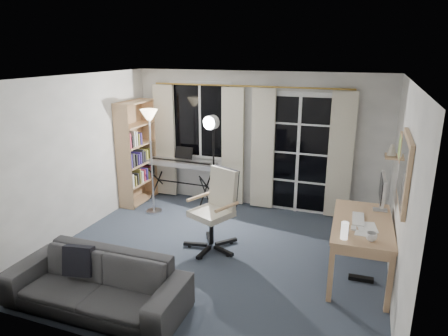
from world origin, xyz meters
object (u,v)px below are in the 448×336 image
Objects in this scene: torchiere_lamp at (150,131)px; studio_light at (212,134)px; desk at (362,229)px; monitor at (382,190)px; sofa at (95,275)px; keyboard_piano at (181,164)px; office_chair at (218,202)px; bookshelf at (135,155)px; mug at (371,236)px.

studio_light is at bearing 11.65° from torchiere_lamp.
studio_light is 1.26× the size of desk.
monitor is at bearing 64.24° from desk.
monitor is at bearing 35.50° from sofa.
keyboard_piano is 1.92m from office_chair.
studio_light is (0.79, -0.45, 0.70)m from keyboard_piano.
desk is (3.45, -0.93, -0.80)m from torchiere_lamp.
bookshelf reaches higher than studio_light.
studio_light is 1.33m from office_chair.
keyboard_piano is (0.79, 0.30, -0.17)m from bookshelf.
mug is (-0.10, -0.95, -0.22)m from monitor.
monitor is at bearing -17.02° from keyboard_piano.
office_chair is 2.14× the size of monitor.
bookshelf is 1.06× the size of studio_light.
office_chair is at bearing 67.15° from sofa.
bookshelf is 1.42× the size of keyboard_piano.
sofa is (0.54, -3.25, -0.33)m from keyboard_piano.
keyboard_piano is 10.89× the size of mug.
keyboard_piano is 1.15× the size of office_chair.
bookshelf is 1.67m from studio_light.
bookshelf is 1.33× the size of desk.
monitor is 0.27× the size of sofa.
torchiere_lamp is at bearing 105.87° from sofa.
sofa is at bearing -73.36° from torchiere_lamp.
studio_light is 2.99m from sofa.
bookshelf is at bearing 147.18° from torchiere_lamp.
desk is at bearing 31.00° from sofa.
mug is at bearing -80.85° from desk.
keyboard_piano is at bearing 155.36° from office_chair.
sofa is at bearing -88.29° from office_chair.
sofa is (0.77, -2.59, -1.06)m from torchiere_lamp.
office_chair is (0.49, -0.99, -0.74)m from studio_light.
monitor reaches higher than sofa.
office_chair reaches higher than sofa.
torchiere_lamp is at bearing 162.69° from desk.
office_chair is 0.57× the size of sofa.
sofa is at bearing -81.51° from studio_light.
office_chair is (2.06, -1.14, -0.22)m from bookshelf.
desk is 2.64× the size of monitor.
torchiere_lamp is 1.57× the size of office_chair.
monitor is (2.14, 0.30, 0.35)m from office_chair.
studio_light is 14.57× the size of mug.
monitor is at bearing 84.20° from mug.
sofa is (-2.87, -2.11, -0.63)m from monitor.
monitor is 3.61m from sofa.
bookshelf is 4.29m from monitor.
office_chair is (1.27, -1.44, -0.05)m from keyboard_piano.
bookshelf reaches higher than mug.
sofa is (-2.77, -1.16, -0.41)m from mug.
studio_light reaches higher than office_chair.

